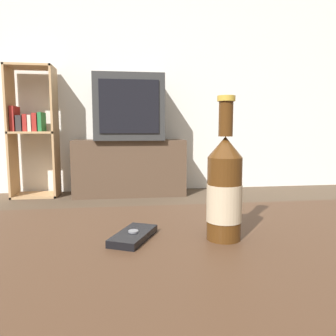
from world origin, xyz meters
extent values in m
cube|color=silver|center=(0.00, 3.02, 1.30)|extent=(8.00, 0.05, 2.60)
cube|color=#422B1C|center=(0.00, 0.00, 0.44)|extent=(1.22, 0.71, 0.04)
cube|color=#4C3828|center=(-0.03, 2.76, 0.27)|extent=(1.09, 0.38, 0.55)
cube|color=#2D2D2D|center=(-0.03, 2.76, 0.86)|extent=(0.66, 0.47, 0.62)
cube|color=black|center=(-0.03, 2.52, 0.86)|extent=(0.54, 0.01, 0.48)
cube|color=tan|center=(-1.15, 2.81, 0.62)|extent=(0.02, 0.30, 1.25)
cube|color=tan|center=(-0.74, 2.81, 0.62)|extent=(0.02, 0.30, 1.25)
cube|color=tan|center=(-0.95, 2.81, 0.01)|extent=(0.42, 0.30, 0.02)
cube|color=tan|center=(-0.95, 2.81, 0.62)|extent=(0.42, 0.30, 0.02)
cube|color=tan|center=(-0.95, 2.81, 1.24)|extent=(0.42, 0.30, 0.02)
cube|color=maroon|center=(-1.11, 2.81, 0.75)|extent=(0.04, 0.21, 0.24)
cube|color=#2D2828|center=(-1.05, 2.81, 0.71)|extent=(0.05, 0.21, 0.15)
cube|color=maroon|center=(-1.00, 2.81, 0.71)|extent=(0.04, 0.21, 0.16)
cube|color=beige|center=(-0.96, 2.81, 0.71)|extent=(0.03, 0.21, 0.15)
cube|color=maroon|center=(-0.91, 2.81, 0.72)|extent=(0.04, 0.21, 0.17)
cube|color=#236B38|center=(-0.86, 2.81, 0.72)|extent=(0.03, 0.21, 0.18)
cylinder|color=#47280F|center=(0.09, 0.07, 0.53)|extent=(0.06, 0.06, 0.15)
cylinder|color=tan|center=(0.09, 0.07, 0.53)|extent=(0.07, 0.07, 0.07)
cone|color=#47280F|center=(0.09, 0.07, 0.63)|extent=(0.06, 0.06, 0.04)
cylinder|color=#47280F|center=(0.09, 0.07, 0.68)|extent=(0.03, 0.03, 0.06)
cylinder|color=#B79333|center=(0.09, 0.07, 0.72)|extent=(0.03, 0.03, 0.01)
cube|color=black|center=(-0.08, 0.09, 0.46)|extent=(0.10, 0.13, 0.01)
cylinder|color=slate|center=(-0.08, 0.09, 0.47)|extent=(0.02, 0.02, 0.00)
camera|label=1|loc=(-0.10, -0.51, 0.66)|focal=35.00mm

